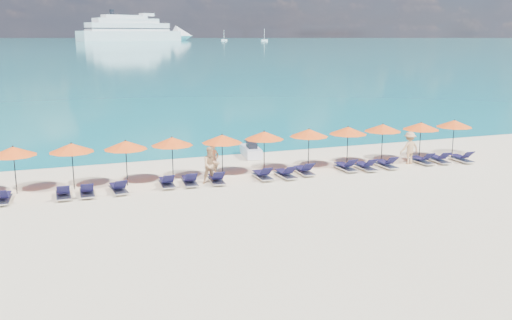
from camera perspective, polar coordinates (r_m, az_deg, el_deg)
name	(u,v)px	position (r m, az deg, el deg)	size (l,w,h in m)	color
ground	(279,200)	(25.50, 2.31, -4.01)	(1400.00, 1400.00, 0.00)	beige
sea	(54,40)	(682.71, -19.58, 11.20)	(1600.00, 1300.00, 0.01)	#1FA9B2
cruise_ship	(141,31)	(617.94, -11.47, 12.48)	(130.83, 68.37, 36.86)	white
sailboat_near	(264,40)	(581.40, 0.84, 11.92)	(6.76, 2.25, 12.39)	white
sailboat_far	(224,40)	(613.95, -3.22, 11.92)	(6.19, 2.06, 11.36)	white
jetski	(251,151)	(34.33, -0.50, 0.93)	(1.23, 2.53, 0.87)	white
beachgoer_a	(214,160)	(29.34, -4.26, -0.02)	(0.66, 0.43, 1.80)	tan
beachgoer_b	(211,165)	(28.11, -4.52, -0.53)	(0.90, 0.52, 1.85)	tan
beachgoer_c	(409,148)	(33.45, 15.10, 1.18)	(1.20, 0.56, 1.85)	tan
umbrella_1	(13,151)	(28.23, -23.12, 0.82)	(2.10, 2.10, 2.28)	black
umbrella_2	(71,148)	(28.12, -17.97, 1.18)	(2.10, 2.10, 2.28)	black
umbrella_3	(126,145)	(28.12, -12.91, 1.47)	(2.10, 2.10, 2.28)	black
umbrella_4	(172,141)	(28.64, -8.40, 1.86)	(2.10, 2.10, 2.28)	black
umbrella_5	(222,139)	(29.08, -3.41, 2.13)	(2.10, 2.10, 2.28)	black
umbrella_6	(264,135)	(30.02, 0.83, 2.48)	(2.10, 2.10, 2.28)	black
umbrella_7	(309,133)	(30.93, 5.31, 2.72)	(2.10, 2.10, 2.28)	black
umbrella_8	(348,131)	(31.95, 9.19, 2.93)	(2.10, 2.10, 2.28)	black
umbrella_9	(383,128)	(33.25, 12.56, 3.16)	(2.10, 2.10, 2.28)	black
umbrella_10	(421,126)	(34.41, 16.17, 3.27)	(2.10, 2.10, 2.28)	black
umbrella_11	(454,124)	(35.97, 19.22, 3.45)	(2.10, 2.10, 2.28)	black
lounger_2	(3,198)	(27.33, -23.99, -3.46)	(0.72, 1.73, 0.66)	silver
lounger_3	(63,193)	(27.13, -18.72, -3.15)	(0.63, 1.70, 0.66)	silver
lounger_4	(87,191)	(27.14, -16.55, -2.99)	(0.66, 1.71, 0.66)	silver
lounger_5	(119,188)	(27.32, -13.58, -2.72)	(0.77, 1.75, 0.66)	silver
lounger_6	(167,182)	(27.89, -8.90, -2.20)	(0.70, 1.73, 0.66)	silver
lounger_7	(190,180)	(28.05, -6.66, -2.05)	(0.74, 1.74, 0.66)	silver
lounger_8	(217,179)	(28.25, -3.97, -1.89)	(0.76, 1.75, 0.66)	silver
lounger_9	(263,175)	(28.99, 0.66, -1.48)	(0.63, 1.70, 0.66)	silver
lounger_10	(286,173)	(29.30, 2.97, -1.35)	(0.69, 1.72, 0.66)	silver
lounger_11	(304,170)	(30.06, 4.84, -1.02)	(0.67, 1.72, 0.66)	silver
lounger_12	(346,166)	(31.17, 8.95, -0.64)	(0.67, 1.72, 0.66)	silver
lounger_13	(366,166)	(31.48, 10.90, -0.59)	(0.64, 1.71, 0.66)	silver
lounger_14	(386,164)	(32.23, 12.88, -0.37)	(0.63, 1.71, 0.66)	silver
lounger_15	(422,160)	(33.75, 16.25, 0.01)	(0.70, 1.73, 0.66)	silver
lounger_16	(439,159)	(34.31, 17.84, 0.11)	(0.77, 1.75, 0.66)	silver
lounger_17	(462,158)	(34.97, 19.86, 0.19)	(0.67, 1.72, 0.66)	silver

